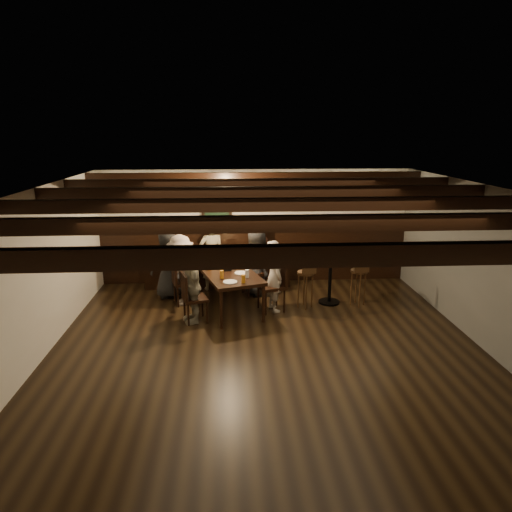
{
  "coord_description": "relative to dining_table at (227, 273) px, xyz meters",
  "views": [
    {
      "loc": [
        -0.55,
        -6.0,
        3.17
      ],
      "look_at": [
        -0.11,
        1.3,
        1.15
      ],
      "focal_mm": 32.0,
      "sensor_mm": 36.0,
      "label": 1
    }
  ],
  "objects": [
    {
      "name": "chair_right_far",
      "position": [
        0.82,
        -0.22,
        -0.36
      ],
      "size": [
        0.55,
        0.55,
        0.97
      ],
      "rotation": [
        0.0,
        0.0,
        1.87
      ],
      "color": "black",
      "rests_on": "floor"
    },
    {
      "name": "chair_left_far",
      "position": [
        -0.56,
        -0.64,
        -0.39
      ],
      "size": [
        0.49,
        0.49,
        0.86
      ],
      "rotation": [
        0.0,
        0.0,
        -1.27
      ],
      "color": "black",
      "rests_on": "floor"
    },
    {
      "name": "condiment_caddy",
      "position": [
        0.01,
        -0.05,
        0.12
      ],
      "size": [
        0.15,
        0.1,
        0.12
      ],
      "primitive_type": "cube",
      "color": "black",
      "rests_on": "dining_table"
    },
    {
      "name": "person_right_far",
      "position": [
        0.85,
        -0.21,
        -0.0
      ],
      "size": [
        0.44,
        0.55,
        1.31
      ],
      "primitive_type": "imported",
      "rotation": [
        0.0,
        0.0,
        1.87
      ],
      "color": "#BBAE9E",
      "rests_on": "floor"
    },
    {
      "name": "high_top_table",
      "position": [
        1.94,
        0.08,
        -0.02
      ],
      "size": [
        0.54,
        0.54,
        0.96
      ],
      "color": "black",
      "rests_on": "floor"
    },
    {
      "name": "chair_right_near",
      "position": [
        0.56,
        0.64,
        -0.36
      ],
      "size": [
        0.55,
        0.55,
        0.96
      ],
      "rotation": [
        0.0,
        0.0,
        1.87
      ],
      "color": "black",
      "rests_on": "floor"
    },
    {
      "name": "plate_near",
      "position": [
        0.06,
        -0.71,
        0.07
      ],
      "size": [
        0.24,
        0.24,
        0.01
      ],
      "primitive_type": "cylinder",
      "color": "white",
      "rests_on": "dining_table"
    },
    {
      "name": "pint_c",
      "position": [
        -0.32,
        0.01,
        0.13
      ],
      "size": [
        0.07,
        0.07,
        0.14
      ],
      "primitive_type": "cylinder",
      "color": "#BF7219",
      "rests_on": "dining_table"
    },
    {
      "name": "pint_e",
      "position": [
        -0.08,
        -0.49,
        0.13
      ],
      "size": [
        0.07,
        0.07,
        0.14
      ],
      "primitive_type": "cylinder",
      "color": "#BF7219",
      "rests_on": "dining_table"
    },
    {
      "name": "pint_a",
      "position": [
        -0.47,
        0.59,
        0.13
      ],
      "size": [
        0.07,
        0.07,
        0.14
      ],
      "primitive_type": "cylinder",
      "color": "#BF7219",
      "rests_on": "dining_table"
    },
    {
      "name": "plate_far",
      "position": [
        0.26,
        -0.23,
        0.07
      ],
      "size": [
        0.24,
        0.24,
        0.01
      ],
      "primitive_type": "cylinder",
      "color": "white",
      "rests_on": "dining_table"
    },
    {
      "name": "pint_f",
      "position": [
        0.35,
        -0.47,
        0.13
      ],
      "size": [
        0.07,
        0.07,
        0.14
      ],
      "primitive_type": "cylinder",
      "color": "silver",
      "rests_on": "dining_table"
    },
    {
      "name": "pint_d",
      "position": [
        0.23,
        0.28,
        0.13
      ],
      "size": [
        0.07,
        0.07,
        0.14
      ],
      "primitive_type": "cylinder",
      "color": "silver",
      "rests_on": "dining_table"
    },
    {
      "name": "person_bench_centre",
      "position": [
        -0.31,
        1.0,
        0.06
      ],
      "size": [
        0.6,
        0.48,
        1.43
      ],
      "primitive_type": "imported",
      "rotation": [
        0.0,
        0.0,
        3.44
      ],
      "color": "gray",
      "rests_on": "floor"
    },
    {
      "name": "pint_g",
      "position": [
        0.28,
        -0.75,
        0.13
      ],
      "size": [
        0.07,
        0.07,
        0.14
      ],
      "primitive_type": "cylinder",
      "color": "#BF7219",
      "rests_on": "dining_table"
    },
    {
      "name": "bar_stool_right",
      "position": [
        2.44,
        -0.08,
        -0.29
      ],
      "size": [
        0.31,
        0.32,
        0.98
      ],
      "rotation": [
        0.0,
        0.0,
        0.04
      ],
      "color": "#362111",
      "rests_on": "floor"
    },
    {
      "name": "pint_b",
      "position": [
        0.05,
        0.69,
        0.13
      ],
      "size": [
        0.07,
        0.07,
        0.14
      ],
      "primitive_type": "cylinder",
      "color": "#BF7219",
      "rests_on": "dining_table"
    },
    {
      "name": "person_bench_right",
      "position": [
        0.6,
        1.12,
        0.05
      ],
      "size": [
        0.82,
        0.72,
        1.42
      ],
      "primitive_type": "imported",
      "rotation": [
        0.0,
        0.0,
        3.44
      ],
      "color": "#572A1E",
      "rests_on": "floor"
    },
    {
      "name": "person_left_near",
      "position": [
        -0.85,
        0.21,
        0.01
      ],
      "size": [
        0.73,
        0.97,
        1.33
      ],
      "primitive_type": "imported",
      "rotation": [
        0.0,
        0.0,
        -1.27
      ],
      "color": "#A9988F",
      "rests_on": "floor"
    },
    {
      "name": "dining_table",
      "position": [
        0.0,
        0.0,
        0.0
      ],
      "size": [
        1.38,
        2.08,
        0.72
      ],
      "rotation": [
        0.0,
        0.0,
        0.3
      ],
      "color": "black",
      "rests_on": "floor"
    },
    {
      "name": "person_left_far",
      "position": [
        -0.59,
        -0.65,
        -0.01
      ],
      "size": [
        0.53,
        0.82,
        1.31
      ],
      "primitive_type": "imported",
      "rotation": [
        0.0,
        0.0,
        -1.27
      ],
      "color": "gray",
      "rests_on": "floor"
    },
    {
      "name": "chair_left_near",
      "position": [
        -0.82,
        0.22,
        -0.39
      ],
      "size": [
        0.5,
        0.5,
        0.87
      ],
      "rotation": [
        0.0,
        0.0,
        -1.27
      ],
      "color": "black",
      "rests_on": "floor"
    },
    {
      "name": "candle",
      "position": [
        0.03,
        0.32,
        0.08
      ],
      "size": [
        0.05,
        0.05,
        0.05
      ],
      "primitive_type": "cylinder",
      "color": "beige",
      "rests_on": "dining_table"
    },
    {
      "name": "person_bench_left",
      "position": [
        -1.12,
        0.6,
        0.05
      ],
      "size": [
        0.8,
        0.63,
        1.42
      ],
      "primitive_type": "imported",
      "rotation": [
        0.0,
        0.0,
        3.44
      ],
      "color": "#232325",
      "rests_on": "floor"
    },
    {
      "name": "bar_stool_left",
      "position": [
        1.44,
        -0.13,
        -0.29
      ],
      "size": [
        0.33,
        0.34,
        0.98
      ],
      "rotation": [
        0.0,
        0.0,
        0.26
      ],
      "color": "#362111",
      "rests_on": "floor"
    },
    {
      "name": "room",
      "position": [
        0.32,
        0.25,
        0.42
      ],
      "size": [
        7.0,
        7.0,
        7.0
      ],
      "color": "black",
      "rests_on": "ground"
    },
    {
      "name": "person_right_near",
      "position": [
        0.59,
        0.65,
        0.05
      ],
      "size": [
        0.63,
        0.79,
        1.41
      ],
      "primitive_type": "imported",
      "rotation": [
        0.0,
        0.0,
        1.87
      ],
      "color": "#28282B",
      "rests_on": "floor"
    }
  ]
}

